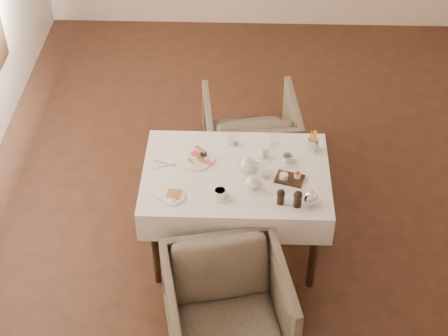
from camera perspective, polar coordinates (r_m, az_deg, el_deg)
name	(u,v)px	position (r m, az deg, el deg)	size (l,w,h in m)	color
table	(236,185)	(4.76, 0.99, -1.39)	(1.28, 0.88, 0.75)	black
armchair_near	(227,310)	(4.40, 0.28, -11.75)	(0.75, 0.77, 0.70)	#463E33
armchair_far	(250,135)	(5.64, 2.20, 2.74)	(0.74, 0.76, 0.70)	#463E33
breakfast_plate	(196,158)	(4.78, -2.31, 0.87)	(0.26, 0.26, 0.03)	white
side_plate	(171,196)	(4.51, -4.40, -2.35)	(0.19, 0.17, 0.02)	white
teapot_centre	(248,163)	(4.66, 2.03, 0.40)	(0.15, 0.12, 0.12)	white
teapot_front	(253,182)	(4.53, 2.47, -1.14)	(0.14, 0.11, 0.12)	white
creamer	(264,152)	(4.79, 3.31, 1.36)	(0.06, 0.06, 0.07)	white
teacup_near	(220,194)	(4.48, -0.33, -2.15)	(0.12, 0.12, 0.06)	white
teacup_far	(288,159)	(4.76, 5.32, 0.73)	(0.12, 0.12, 0.06)	white
glass_left	(234,139)	(4.88, 0.80, 2.44)	(0.07, 0.07, 0.10)	silver
glass_mid	(266,172)	(4.62, 3.50, -0.33)	(0.06, 0.06, 0.09)	silver
glass_right	(274,140)	(4.88, 4.20, 2.30)	(0.07, 0.07, 0.09)	silver
condiment_board	(289,178)	(4.63, 5.46, -0.83)	(0.21, 0.17, 0.05)	black
pepper_mill_left	(281,197)	(4.43, 4.74, -2.38)	(0.06, 0.06, 0.12)	black
pepper_mill_right	(298,199)	(4.42, 6.16, -2.56)	(0.06, 0.06, 0.12)	black
silver_pot	(311,197)	(4.45, 7.21, -2.39)	(0.11, 0.09, 0.12)	white
fries_cup	(313,141)	(4.86, 7.42, 2.20)	(0.08, 0.08, 0.16)	silver
cutlery_fork	(165,163)	(4.76, -4.93, 0.38)	(0.01, 0.17, 0.00)	silver
cutlery_knife	(165,166)	(4.74, -4.93, 0.15)	(0.01, 0.17, 0.00)	silver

